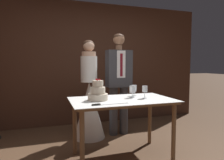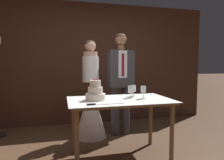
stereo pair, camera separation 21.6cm
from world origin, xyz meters
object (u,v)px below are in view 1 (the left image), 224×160
tiered_cake (98,93)px  wine_glass_far (132,89)px  cake_table (122,106)px  bride (89,103)px  cake_knife (103,104)px  groom (119,79)px  wine_glass_near (134,88)px  wine_glass_middle (145,90)px

tiered_cake → wine_glass_far: size_ratio=1.66×
cake_table → bride: size_ratio=0.82×
cake_knife → groom: 1.33m
cake_knife → bride: bride is taller
cake_knife → wine_glass_far: wine_glass_far is taller
tiered_cake → wine_glass_far: bearing=4.5°
cake_table → groom: groom is taller
tiered_cake → wine_glass_near: tiered_cake is taller
wine_glass_near → cake_table: bearing=-142.9°
cake_knife → wine_glass_far: (0.52, 0.36, 0.11)m
cake_knife → bride: size_ratio=0.27×
cake_table → tiered_cake: size_ratio=4.90×
wine_glass_middle → bride: (-0.59, 0.91, -0.32)m
wine_glass_near → groom: size_ratio=0.09×
wine_glass_near → groom: bearing=89.5°
wine_glass_near → groom: groom is taller
bride → groom: (0.54, -0.00, 0.41)m
bride → groom: bearing=-0.1°
cake_table → bride: bride is taller
groom → cake_knife: bearing=-117.7°
tiered_cake → wine_glass_middle: 0.65m
cake_knife → wine_glass_near: bearing=36.1°
cake_knife → groom: groom is taller
wine_glass_far → bride: bride is taller
wine_glass_middle → bride: bearing=123.0°
cake_knife → groom: bearing=59.7°
cake_knife → wine_glass_near: 0.78m
cake_table → tiered_cake: (-0.33, 0.03, 0.19)m
wine_glass_middle → tiered_cake: bearing=174.4°
bride → wine_glass_far: bearing=-60.8°
cake_knife → bride: 1.18m
wine_glass_near → cake_knife: bearing=-141.3°
cake_knife → tiered_cake: bearing=85.0°
wine_glass_near → wine_glass_far: (-0.08, -0.13, 0.00)m
wine_glass_near → bride: bride is taller
cake_table → tiered_cake: 0.38m
bride → groom: 0.68m
tiered_cake → cake_knife: 0.33m
cake_table → wine_glass_near: bearing=37.1°
cake_knife → bride: bearing=84.0°
cake_knife → cake_table: bearing=37.4°
tiered_cake → groom: groom is taller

